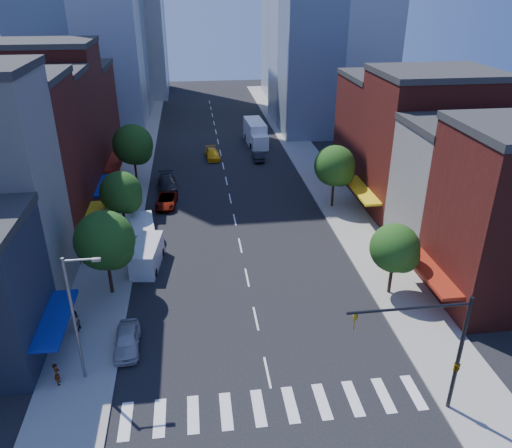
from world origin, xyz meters
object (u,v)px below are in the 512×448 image
(parked_car_rear, at_px, (167,183))
(box_truck, at_px, (256,133))
(parked_car_front, at_px, (127,340))
(cargo_van_far, at_px, (143,233))
(parked_car_third, at_px, (166,201))
(cargo_van_near, at_px, (147,256))
(traffic_car_oncoming, at_px, (258,156))
(pedestrian_near, at_px, (57,374))
(taxi, at_px, (212,154))
(traffic_car_far, at_px, (255,131))
(parked_car_second, at_px, (142,242))
(pedestrian_far, at_px, (75,321))

(parked_car_rear, xyz_separation_m, box_truck, (13.52, 18.06, 0.88))
(parked_car_front, bearing_deg, cargo_van_far, 88.13)
(parked_car_third, distance_m, cargo_van_near, 13.72)
(box_truck, bearing_deg, traffic_car_oncoming, -97.79)
(traffic_car_oncoming, xyz_separation_m, box_truck, (0.71, 8.35, 1.02))
(parked_car_front, height_order, box_truck, box_truck)
(parked_car_third, height_order, cargo_van_near, cargo_van_near)
(parked_car_front, distance_m, pedestrian_near, 5.12)
(parked_car_front, bearing_deg, box_truck, 70.48)
(taxi, distance_m, traffic_car_oncoming, 6.79)
(parked_car_rear, distance_m, box_truck, 22.58)
(cargo_van_near, height_order, cargo_van_far, cargo_van_near)
(cargo_van_near, relative_size, traffic_car_far, 1.28)
(cargo_van_near, xyz_separation_m, cargo_van_far, (-0.65, 4.65, -0.01))
(parked_car_rear, relative_size, traffic_car_oncoming, 1.37)
(traffic_car_far, bearing_deg, parked_car_rear, 54.25)
(cargo_van_near, xyz_separation_m, box_truck, (14.79, 37.06, 0.53))
(parked_car_second, xyz_separation_m, parked_car_rear, (1.94, 15.65, -0.02))
(taxi, relative_size, traffic_car_far, 1.05)
(cargo_van_near, xyz_separation_m, pedestrian_near, (-4.73, -14.42, -0.20))
(traffic_car_far, bearing_deg, box_truck, 78.72)
(pedestrian_far, bearing_deg, parked_car_front, 70.17)
(cargo_van_near, xyz_separation_m, taxi, (7.51, 30.43, -0.47))
(traffic_car_oncoming, bearing_deg, taxi, -14.32)
(traffic_car_oncoming, xyz_separation_m, pedestrian_near, (-18.82, -43.14, 0.29))
(cargo_van_far, bearing_deg, taxi, 65.19)
(parked_car_third, bearing_deg, box_truck, 65.65)
(parked_car_third, distance_m, box_truck, 27.03)
(parked_car_second, relative_size, pedestrian_far, 2.87)
(cargo_van_near, bearing_deg, traffic_car_oncoming, 71.15)
(parked_car_front, relative_size, cargo_van_far, 0.76)
(parked_car_second, distance_m, pedestrian_near, 18.23)
(cargo_van_far, bearing_deg, traffic_car_far, 59.54)
(parked_car_second, relative_size, parked_car_third, 1.04)
(parked_car_front, relative_size, traffic_car_far, 0.97)
(parked_car_second, height_order, pedestrian_far, pedestrian_far)
(cargo_van_near, height_order, pedestrian_near, cargo_van_near)
(parked_car_third, bearing_deg, traffic_car_oncoming, 55.29)
(box_truck, bearing_deg, parked_car_second, -117.59)
(pedestrian_near, distance_m, pedestrian_far, 5.44)
(taxi, xyz_separation_m, pedestrian_far, (-12.15, -39.42, 0.34))
(cargo_van_near, height_order, box_truck, box_truck)
(cargo_van_far, relative_size, taxi, 1.20)
(traffic_car_oncoming, bearing_deg, parked_car_second, 60.15)
(parked_car_rear, bearing_deg, cargo_van_far, -102.63)
(parked_car_rear, height_order, cargo_van_near, cargo_van_near)
(parked_car_rear, xyz_separation_m, traffic_car_far, (14.14, 23.10, -0.04))
(traffic_car_far, relative_size, pedestrian_far, 2.57)
(cargo_van_near, height_order, pedestrian_far, cargo_van_near)
(cargo_van_far, bearing_deg, parked_car_third, 70.43)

